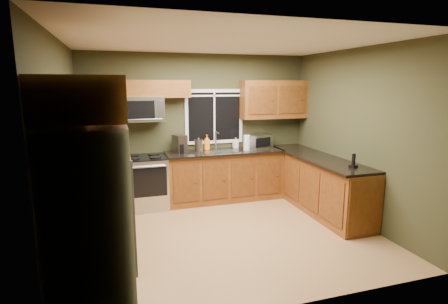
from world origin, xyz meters
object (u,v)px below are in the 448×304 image
refrigerator (92,222)px  coffee_maker (180,144)px  kettle (199,145)px  paper_towel_roll (247,143)px  soap_bottle_a (207,142)px  toaster_oven (260,141)px  microwave (141,109)px  range (145,182)px  soap_bottle_b (236,143)px  cordless_phone (353,163)px

refrigerator → coffee_maker: 3.16m
kettle → paper_towel_roll: size_ratio=0.88×
kettle → soap_bottle_a: soap_bottle_a is taller
toaster_oven → coffee_maker: (-1.56, -0.03, 0.02)m
paper_towel_roll → microwave: bearing=174.6°
range → soap_bottle_b: 1.86m
microwave → soap_bottle_b: size_ratio=3.81×
refrigerator → paper_towel_roll: bearing=46.8°
refrigerator → coffee_maker: refrigerator is taller
microwave → cordless_phone: bearing=-34.0°
microwave → toaster_oven: bearing=-0.7°
refrigerator → toaster_oven: 4.09m
soap_bottle_a → cordless_phone: size_ratio=1.39×
range → microwave: 1.27m
toaster_oven → microwave: bearing=179.3°
refrigerator → range: 2.89m
toaster_oven → cordless_phone: toaster_oven is taller
coffee_maker → soap_bottle_a: coffee_maker is taller
cordless_phone → coffee_maker: bearing=139.8°
coffee_maker → toaster_oven: bearing=0.9°
refrigerator → microwave: 3.10m
microwave → kettle: 1.19m
range → kettle: bearing=5.3°
microwave → coffee_maker: bearing=-4.6°
microwave → cordless_phone: (2.88, -1.94, -0.73)m
microwave → soap_bottle_a: 1.34m
refrigerator → microwave: bearing=76.7°
coffee_maker → paper_towel_roll: size_ratio=1.03×
range → microwave: size_ratio=1.23×
kettle → microwave: bearing=177.5°
cordless_phone → refrigerator: bearing=-164.9°
toaster_oven → cordless_phone: (0.68, -1.91, -0.07)m
cordless_phone → range: bearing=148.0°
microwave → paper_towel_roll: microwave is taller
refrigerator → coffee_maker: size_ratio=5.61×
toaster_oven → soap_bottle_b: 0.47m
soap_bottle_b → refrigerator: bearing=-129.1°
microwave → paper_towel_roll: (1.88, -0.18, -0.65)m
range → microwave: microwave is taller
refrigerator → cordless_phone: size_ratio=8.58×
paper_towel_roll → cordless_phone: (1.01, -1.76, -0.08)m
refrigerator → paper_towel_roll: 3.75m
kettle → soap_bottle_b: size_ratio=1.38×
toaster_oven → soap_bottle_b: toaster_oven is taller
refrigerator → toaster_oven: size_ratio=3.57×
refrigerator → soap_bottle_a: 3.49m
toaster_oven → paper_towel_roll: (-0.33, -0.15, 0.01)m
microwave → paper_towel_roll: size_ratio=2.44×
toaster_oven → kettle: 1.21m
range → paper_towel_roll: bearing=-1.3°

